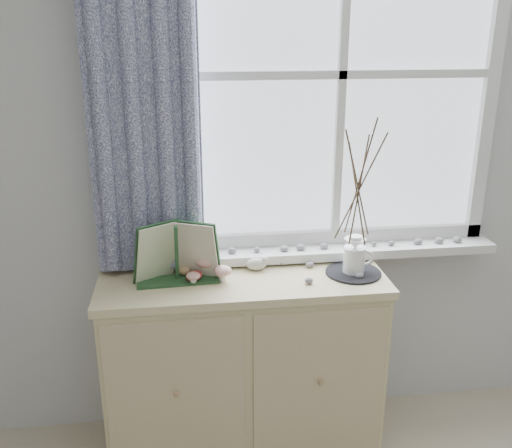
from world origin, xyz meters
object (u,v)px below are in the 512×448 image
sideboard (243,365)px  botanical_book (177,254)px  toadstool_cluster (209,265)px  twig_pitcher (359,184)px

sideboard → botanical_book: botanical_book is taller
toadstool_cluster → sideboard: bearing=-5.7°
twig_pitcher → botanical_book: bearing=-165.0°
botanical_book → twig_pitcher: twig_pitcher is taller
toadstool_cluster → twig_pitcher: size_ratio=0.27×
twig_pitcher → sideboard: bearing=-168.9°
botanical_book → toadstool_cluster: botanical_book is taller
toadstool_cluster → twig_pitcher: bearing=-3.2°
sideboard → twig_pitcher: twig_pitcher is taller
toadstool_cluster → botanical_book: bearing=-157.8°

